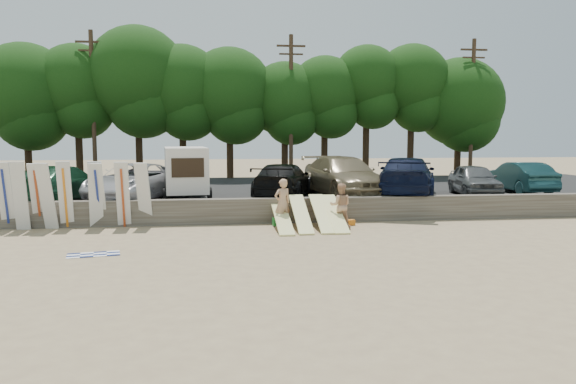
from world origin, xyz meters
The scene contains 31 objects.
ground centered at (0.00, 0.00, 0.00)m, with size 120.00×120.00×0.00m, color tan.
seawall centered at (0.00, 3.00, 0.50)m, with size 44.00×0.50×1.00m, color #6B6356.
parking_lot centered at (0.00, 10.50, 0.35)m, with size 44.00×14.50×0.70m, color #282828.
treeline centered at (-1.34, 17.60, 6.42)m, with size 34.24×6.38×9.64m.
utility_poles centered at (2.00, 16.00, 5.43)m, with size 25.80×0.26×9.00m.
box_trailer centered at (-4.11, 6.09, 1.97)m, with size 2.32×3.73×2.27m.
car_1 centered at (-9.33, 5.75, 1.46)m, with size 2.14×5.26×1.53m, color #163D26.
car_2 centered at (-6.34, 5.74, 1.49)m, with size 2.63×5.70×1.58m, color #A9A8AE.
car_3 centered at (0.26, 5.89, 1.46)m, with size 2.14×5.26×1.53m, color black.
car_4 centered at (3.12, 6.17, 1.60)m, with size 2.53×6.22×1.81m, color #78694C.
car_5 centered at (5.95, 5.64, 1.60)m, with size 2.51×6.17×1.79m, color black.
car_6 centered at (9.17, 5.41, 1.43)m, with size 1.72×4.28×1.46m, color #4E5153.
car_7 centered at (12.00, 6.42, 1.45)m, with size 1.58×4.54×1.50m, color #15393C.
surfboard_upright_0 centered at (-10.53, 2.58, 1.28)m, with size 0.50×0.06×2.60m, color silver.
surfboard_upright_1 centered at (-9.95, 2.38, 1.28)m, with size 0.50×0.06×2.60m, color silver.
surfboard_upright_2 centered at (-9.39, 2.58, 1.25)m, with size 0.50×0.06×2.60m, color silver.
surfboard_upright_3 centered at (-9.01, 2.35, 1.26)m, with size 0.50×0.06×2.60m, color silver.
surfboard_upright_4 centered at (-8.41, 2.57, 1.28)m, with size 0.50×0.06×2.60m, color silver.
surfboard_upright_5 centered at (-7.30, 2.56, 1.28)m, with size 0.50×0.06×2.60m, color silver.
surfboard_upright_6 centered at (-7.23, 2.60, 1.25)m, with size 0.50×0.06×2.60m, color silver.
surfboard_upright_7 centered at (-6.29, 2.48, 1.27)m, with size 0.50×0.06×2.60m, color silver.
surfboard_upright_8 centered at (-5.53, 2.56, 1.25)m, with size 0.50×0.06×2.60m, color silver.
surfboard_low_0 centered at (-0.34, 1.35, 0.41)m, with size 0.56×3.00×0.07m, color #FFFAA0.
surfboard_low_1 centered at (0.37, 1.42, 0.57)m, with size 0.56×3.00×0.07m, color #FFFAA0.
surfboard_low_2 centered at (1.17, 1.44, 0.57)m, with size 0.56×3.00×0.07m, color #FFFAA0.
surfboard_low_3 centered at (1.66, 1.39, 0.57)m, with size 0.56×3.00×0.07m, color #FFFAA0.
beachgoer_a centered at (-0.27, 1.94, 0.93)m, with size 0.68×0.45×1.86m, color tan.
beachgoer_b centered at (1.91, 1.50, 0.85)m, with size 0.83×0.64×1.70m, color tan.
cooler centered at (-0.42, 2.25, 0.16)m, with size 0.38×0.30×0.32m, color green.
gear_bag centered at (2.42, 1.96, 0.11)m, with size 0.30×0.25×0.22m, color orange.
beach_towel centered at (-6.44, -2.28, 0.01)m, with size 1.50×1.50×0.00m, color white.
Camera 1 is at (-2.86, -19.24, 3.58)m, focal length 35.00 mm.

